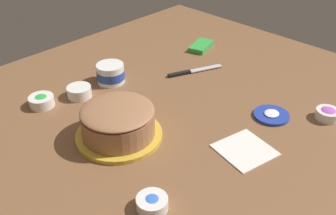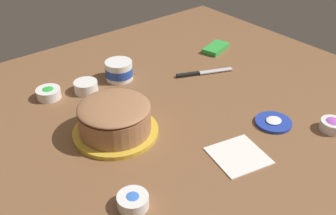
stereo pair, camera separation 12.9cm
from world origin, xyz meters
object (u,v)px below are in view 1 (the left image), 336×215
frosting_tub_lid (271,115)px  sprinkle_bowl_yellow (79,91)px  paper_napkin (245,149)px  sprinkle_bowl_green (41,101)px  frosted_cake (118,123)px  frosting_tub (111,73)px  candy_box_lower (201,46)px  sprinkle_bowl_rainbow (328,114)px  sprinkle_bowl_blue (152,203)px  spreading_knife (190,72)px

frosting_tub_lid → sprinkle_bowl_yellow: size_ratio=1.37×
paper_napkin → sprinkle_bowl_green: bearing=-66.0°
frosted_cake → sprinkle_bowl_green: size_ratio=3.10×
frosting_tub → frosted_cake: bearing=55.1°
frosting_tub_lid → paper_napkin: bearing=10.6°
candy_box_lower → paper_napkin: size_ratio=0.89×
frosting_tub_lid → sprinkle_bowl_rainbow: bearing=130.6°
sprinkle_bowl_green → paper_napkin: size_ratio=0.58×
frosting_tub_lid → sprinkle_bowl_blue: (0.56, 0.00, 0.01)m
sprinkle_bowl_yellow → spreading_knife: bearing=158.1°
spreading_knife → sprinkle_bowl_yellow: sprinkle_bowl_yellow is taller
frosting_tub → candy_box_lower: frosting_tub is taller
sprinkle_bowl_green → frosted_cake: bearing=102.2°
sprinkle_bowl_yellow → paper_napkin: bearing=105.0°
sprinkle_bowl_blue → sprinkle_bowl_yellow: bearing=-108.0°
frosted_cake → spreading_knife: frosted_cake is taller
frosting_tub → frosting_tub_lid: (-0.22, 0.57, -0.03)m
frosted_cake → candy_box_lower: frosted_cake is taller
frosting_tub_lid → paper_napkin: frosting_tub_lid is taller
spreading_knife → sprinkle_bowl_yellow: size_ratio=2.59×
frosted_cake → sprinkle_bowl_yellow: (-0.05, -0.29, -0.03)m
sprinkle_bowl_green → candy_box_lower: size_ratio=0.65×
frosted_cake → sprinkle_bowl_green: 0.34m
spreading_knife → sprinkle_bowl_green: size_ratio=2.59×
frosting_tub_lid → sprinkle_bowl_green: bearing=-50.8°
sprinkle_bowl_yellow → paper_napkin: 0.63m
paper_napkin → candy_box_lower: bearing=-129.7°
frosting_tub_lid → frosting_tub: bearing=-68.6°
spreading_knife → sprinkle_bowl_blue: 0.72m
frosted_cake → sprinkle_bowl_blue: size_ratio=3.36×
frosting_tub_lid → paper_napkin: (0.21, 0.04, -0.00)m
frosting_tub_lid → sprinkle_bowl_green: (0.50, -0.61, 0.01)m
sprinkle_bowl_yellow → sprinkle_bowl_rainbow: size_ratio=1.13×
sprinkle_bowl_rainbow → candy_box_lower: 0.67m
frosting_tub_lid → sprinkle_bowl_blue: bearing=0.4°
frosted_cake → spreading_knife: bearing=-165.7°
paper_napkin → frosting_tub: bearing=-88.7°
sprinkle_bowl_rainbow → candy_box_lower: size_ratio=0.58×
sprinkle_bowl_yellow → paper_napkin: sprinkle_bowl_yellow is taller
sprinkle_bowl_rainbow → sprinkle_bowl_green: bearing=-50.5°
sprinkle_bowl_blue → spreading_knife: bearing=-146.1°
sprinkle_bowl_blue → sprinkle_bowl_rainbow: sprinkle_bowl_rainbow is taller
candy_box_lower → sprinkle_bowl_rainbow: bearing=61.2°
frosting_tub → sprinkle_bowl_yellow: (0.15, 0.00, -0.02)m
sprinkle_bowl_yellow → sprinkle_bowl_rainbow: bearing=124.8°
sprinkle_bowl_blue → paper_napkin: size_ratio=0.53×
sprinkle_bowl_blue → paper_napkin: sprinkle_bowl_blue is taller
frosted_cake → sprinkle_bowl_rainbow: size_ratio=3.48×
spreading_knife → paper_napkin: spreading_knife is taller
candy_box_lower → paper_napkin: (0.46, 0.56, -0.01)m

